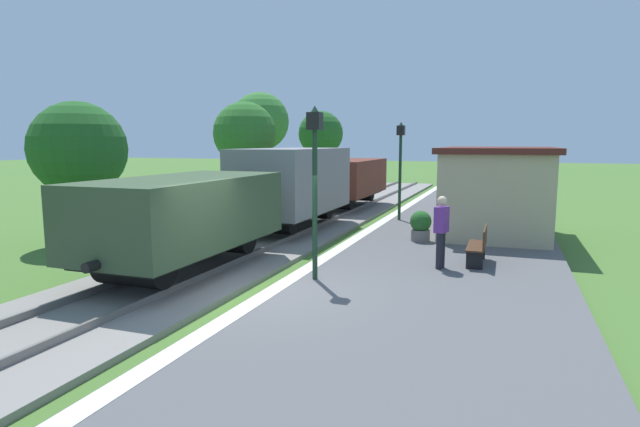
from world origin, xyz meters
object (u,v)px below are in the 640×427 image
(lamp_post_near, at_px, (315,161))
(tree_trackside_mid, at_px, (78,149))
(lamp_post_far, at_px, (400,153))
(potted_planter, at_px, (421,225))
(bench_near_hut, at_px, (479,245))
(tree_trackside_far, at_px, (245,134))
(tree_field_distant, at_px, (321,134))
(freight_train, at_px, (293,190))
(tree_field_left, at_px, (260,122))
(person_waiting, at_px, (441,229))
(station_hut, at_px, (497,189))

(lamp_post_near, height_order, tree_trackside_mid, tree_trackside_mid)
(lamp_post_far, relative_size, tree_trackside_mid, 0.83)
(potted_planter, bearing_deg, tree_trackside_mid, -164.59)
(bench_near_hut, height_order, potted_planter, potted_planter)
(lamp_post_near, height_order, tree_trackside_far, tree_trackside_far)
(tree_trackside_mid, bearing_deg, tree_field_distant, 92.55)
(freight_train, xyz_separation_m, tree_field_left, (-7.92, 13.44, 2.99))
(person_waiting, relative_size, tree_field_left, 0.27)
(lamp_post_near, distance_m, tree_trackside_far, 13.47)
(tree_trackside_mid, bearing_deg, person_waiting, -2.42)
(bench_near_hut, relative_size, lamp_post_far, 0.41)
(tree_field_left, bearing_deg, tree_field_distant, 79.69)
(potted_planter, bearing_deg, tree_field_left, 130.44)
(station_hut, xyz_separation_m, tree_field_distant, (-13.34, 19.87, 2.19))
(bench_near_hut, xyz_separation_m, tree_field_left, (-14.47, 17.34, 3.78))
(station_hut, xyz_separation_m, tree_field_left, (-14.72, 12.29, 2.85))
(freight_train, height_order, lamp_post_far, lamp_post_far)
(tree_trackside_far, distance_m, tree_field_distant, 16.65)
(freight_train, distance_m, station_hut, 6.90)
(tree_trackside_mid, height_order, tree_trackside_far, tree_trackside_far)
(bench_near_hut, height_order, tree_trackside_far, tree_trackside_far)
(potted_planter, relative_size, tree_trackside_far, 0.18)
(lamp_post_near, relative_size, tree_field_distant, 0.66)
(potted_planter, bearing_deg, lamp_post_far, 109.77)
(lamp_post_near, xyz_separation_m, tree_field_left, (-11.21, 20.03, 1.70))
(bench_near_hut, bearing_deg, freight_train, 149.22)
(bench_near_hut, height_order, person_waiting, person_waiting)
(tree_field_left, bearing_deg, lamp_post_far, -44.00)
(bench_near_hut, relative_size, person_waiting, 0.88)
(station_hut, relative_size, tree_trackside_far, 1.15)
(freight_train, bearing_deg, person_waiting, -39.32)
(lamp_post_near, bearing_deg, freight_train, 116.51)
(person_waiting, height_order, tree_trackside_far, tree_trackside_far)
(freight_train, bearing_deg, lamp_post_near, -63.49)
(tree_field_left, bearing_deg, lamp_post_near, -60.77)
(station_hut, distance_m, person_waiting, 5.95)
(lamp_post_far, height_order, tree_trackside_mid, tree_trackside_mid)
(potted_planter, distance_m, lamp_post_far, 4.76)
(freight_train, height_order, tree_field_left, tree_field_left)
(freight_train, distance_m, tree_field_left, 15.88)
(bench_near_hut, xyz_separation_m, tree_trackside_mid, (-11.97, -0.31, 2.25))
(freight_train, xyz_separation_m, bench_near_hut, (6.56, -3.90, -0.78))
(station_hut, bearing_deg, tree_trackside_far, 163.07)
(tree_field_distant, bearing_deg, tree_trackside_mid, -87.45)
(freight_train, relative_size, bench_near_hut, 12.93)
(potted_planter, relative_size, tree_trackside_mid, 0.21)
(potted_planter, xyz_separation_m, tree_trackside_far, (-9.02, 5.93, 2.85))
(station_hut, distance_m, lamp_post_near, 8.58)
(freight_train, distance_m, tree_trackside_mid, 7.02)
(tree_trackside_mid, xyz_separation_m, tree_field_distant, (-1.12, 25.23, 0.87))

